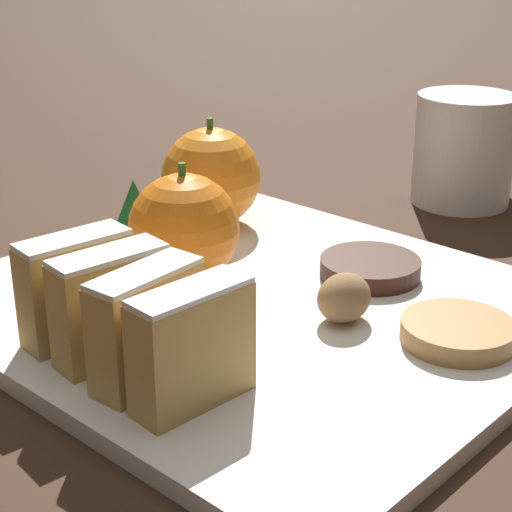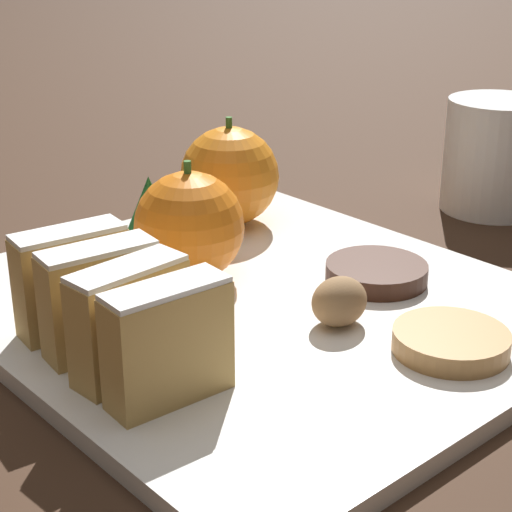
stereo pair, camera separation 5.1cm
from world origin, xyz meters
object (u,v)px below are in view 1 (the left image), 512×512
orange_near (184,229)px  orange_far (211,177)px  coffee_mug (465,149)px  walnut (344,298)px  chocolate_cookie (370,268)px

orange_near → orange_far: (0.09, 0.07, 0.00)m
orange_near → coffee_mug: coffee_mug is taller
orange_near → orange_far: 0.11m
orange_far → walnut: orange_far is taller
chocolate_cookie → coffee_mug: coffee_mug is taller
walnut → chocolate_cookie: bearing=22.5°
orange_near → walnut: size_ratio=2.24×
walnut → coffee_mug: coffee_mug is taller
coffee_mug → orange_far: bearing=155.5°
orange_near → chocolate_cookie: bearing=-44.4°
chocolate_cookie → orange_far: bearing=89.9°
orange_far → coffee_mug: same height
walnut → orange_far: bearing=70.0°
orange_far → coffee_mug: (0.22, -0.10, -0.00)m
orange_far → walnut: bearing=-110.0°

